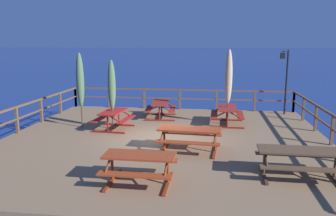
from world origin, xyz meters
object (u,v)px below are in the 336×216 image
at_px(picnic_table_front_left, 161,106).
at_px(patio_umbrella_short_front, 112,86).
at_px(picnic_table_back_right, 113,116).
at_px(picnic_table_mid_left, 189,134).
at_px(patio_umbrella_short_mid, 80,80).
at_px(patio_umbrella_tall_back_right, 229,77).
at_px(picnic_table_mid_centre, 300,157).
at_px(picnic_table_front_right, 227,112).
at_px(picnic_table_mid_right, 140,162).
at_px(lamp_post_hooked, 285,72).

relative_size(picnic_table_front_left, patio_umbrella_short_front, 0.64).
distance_m(picnic_table_back_right, patio_umbrella_short_front, 1.27).
bearing_deg(picnic_table_mid_left, patio_umbrella_short_mid, 151.59).
bearing_deg(patio_umbrella_tall_back_right, picnic_table_mid_left, -109.55).
bearing_deg(picnic_table_mid_centre, picnic_table_mid_left, 148.92).
xyz_separation_m(picnic_table_front_left, patio_umbrella_tall_back_right, (3.10, -0.90, 1.52)).
bearing_deg(patio_umbrella_short_mid, picnic_table_front_right, 12.54).
distance_m(picnic_table_front_right, picnic_table_mid_centre, 5.97).
bearing_deg(picnic_table_mid_centre, picnic_table_mid_right, -167.11).
xyz_separation_m(picnic_table_back_right, lamp_post_hooked, (7.52, 3.91, 1.56)).
bearing_deg(lamp_post_hooked, picnic_table_front_right, -139.39).
distance_m(picnic_table_mid_centre, patio_umbrella_short_mid, 9.02).
height_order(picnic_table_mid_centre, lamp_post_hooked, lamp_post_hooked).
bearing_deg(picnic_table_front_right, picnic_table_mid_right, -110.08).
height_order(picnic_table_mid_centre, patio_umbrella_tall_back_right, patio_umbrella_tall_back_right).
distance_m(picnic_table_front_right, patio_umbrella_tall_back_right, 1.52).
relative_size(picnic_table_front_right, lamp_post_hooked, 0.57).
height_order(picnic_table_mid_centre, patio_umbrella_short_front, patio_umbrella_short_front).
bearing_deg(lamp_post_hooked, picnic_table_mid_left, -123.59).
bearing_deg(picnic_table_front_right, picnic_table_front_left, 163.74).
distance_m(picnic_table_back_right, picnic_table_mid_left, 4.11).
relative_size(picnic_table_mid_left, patio_umbrella_short_front, 0.75).
bearing_deg(lamp_post_hooked, picnic_table_mid_centre, -98.16).
bearing_deg(picnic_table_front_right, picnic_table_back_right, -162.52).
relative_size(picnic_table_mid_centre, patio_umbrella_tall_back_right, 0.67).
bearing_deg(picnic_table_mid_right, picnic_table_mid_centre, 12.89).
relative_size(picnic_table_mid_left, patio_umbrella_short_mid, 0.69).
bearing_deg(lamp_post_hooked, picnic_table_back_right, -152.56).
distance_m(picnic_table_back_right, patio_umbrella_short_mid, 2.02).
bearing_deg(picnic_table_front_right, patio_umbrella_short_mid, -167.46).
distance_m(picnic_table_front_right, patio_umbrella_short_front, 5.10).
bearing_deg(picnic_table_mid_right, lamp_post_hooked, 59.92).
distance_m(picnic_table_back_right, picnic_table_front_left, 2.87).
bearing_deg(picnic_table_front_left, patio_umbrella_short_mid, -143.11).
bearing_deg(picnic_table_mid_left, picnic_table_front_right, 70.61).
distance_m(picnic_table_mid_centre, lamp_post_hooked, 8.40).
xyz_separation_m(picnic_table_front_right, patio_umbrella_short_mid, (-6.10, -1.36, 1.44)).
relative_size(picnic_table_front_right, patio_umbrella_tall_back_right, 0.56).
height_order(picnic_table_front_right, lamp_post_hooked, lamp_post_hooked).
distance_m(picnic_table_back_right, picnic_table_mid_centre, 7.65).
bearing_deg(patio_umbrella_tall_back_right, picnic_table_mid_centre, -73.95).
distance_m(picnic_table_mid_left, lamp_post_hooked, 7.76).
distance_m(picnic_table_mid_centre, patio_umbrella_tall_back_right, 6.16).
xyz_separation_m(patio_umbrella_short_front, patio_umbrella_short_mid, (-1.36, 0.08, 0.18)).
xyz_separation_m(picnic_table_mid_left, patio_umbrella_tall_back_right, (1.39, 3.91, 1.51)).
relative_size(picnic_table_front_right, patio_umbrella_short_front, 0.64).
bearing_deg(picnic_table_front_right, patio_umbrella_short_front, -163.10).
bearing_deg(patio_umbrella_short_front, picnic_table_back_right, -43.64).
height_order(patio_umbrella_short_front, lamp_post_hooked, lamp_post_hooked).
bearing_deg(patio_umbrella_short_mid, picnic_table_front_left, 36.89).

